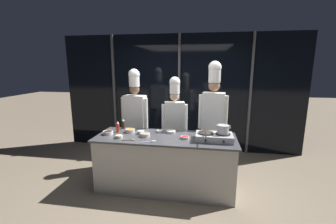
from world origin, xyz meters
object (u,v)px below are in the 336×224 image
object	(u,v)px
prep_bowl_rice	(171,131)
prep_bowl_onion	(159,131)
serving_spoon_solid	(151,141)
chef_line	(213,108)
frying_pan	(206,131)
stock_pot	(223,129)
prep_bowl_carrots	(130,130)
squeeze_bottle_soy	(123,124)
serving_spoon_slotted	(131,140)
chef_sous	(175,116)
chef_head	(135,111)
prep_bowl_soy_glaze	(108,132)
prep_bowl_bell_pepper	(185,137)
prep_bowl_ginger	(119,136)
prep_bowl_chicken	(141,132)
portable_stove	(214,137)
squeeze_bottle_chili	(118,127)
prep_bowl_mushrooms	(145,135)

from	to	relation	value
prep_bowl_rice	prep_bowl_onion	size ratio (longest dim) A/B	1.57
prep_bowl_onion	serving_spoon_solid	size ratio (longest dim) A/B	0.45
chef_line	serving_spoon_solid	bearing A→B (deg)	53.55
frying_pan	stock_pot	size ratio (longest dim) A/B	2.00
prep_bowl_carrots	chef_line	distance (m)	1.53
squeeze_bottle_soy	prep_bowl_carrots	distance (m)	0.29
prep_bowl_onion	serving_spoon_slotted	bearing A→B (deg)	-126.64
prep_bowl_carrots	prep_bowl_rice	distance (m)	0.69
squeeze_bottle_soy	prep_bowl_onion	size ratio (longest dim) A/B	1.73
chef_sous	chef_line	distance (m)	0.73
serving_spoon_solid	prep_bowl_rice	bearing A→B (deg)	66.11
prep_bowl_carrots	chef_sous	bearing A→B (deg)	39.88
chef_head	chef_sous	size ratio (longest dim) A/B	1.08
prep_bowl_soy_glaze	prep_bowl_bell_pepper	bearing A→B (deg)	-0.42
prep_bowl_bell_pepper	chef_line	size ratio (longest dim) A/B	0.06
prep_bowl_bell_pepper	prep_bowl_ginger	distance (m)	1.03
squeeze_bottle_soy	prep_bowl_bell_pepper	size ratio (longest dim) A/B	1.34
prep_bowl_chicken	chef_sous	size ratio (longest dim) A/B	0.06
squeeze_bottle_soy	serving_spoon_slotted	bearing A→B (deg)	-60.44
squeeze_bottle_soy	chef_line	xyz separation A→B (m)	(1.59, 0.35, 0.27)
serving_spoon_solid	stock_pot	bearing A→B (deg)	12.04
prep_bowl_soy_glaze	frying_pan	bearing A→B (deg)	-0.68
stock_pot	prep_bowl_soy_glaze	xyz separation A→B (m)	(-1.84, 0.01, -0.15)
stock_pot	chef_head	bearing A→B (deg)	154.36
portable_stove	frying_pan	distance (m)	0.15
squeeze_bottle_chili	frying_pan	bearing A→B (deg)	-6.45
frying_pan	prep_bowl_soy_glaze	bearing A→B (deg)	179.32
chef_sous	chef_head	bearing A→B (deg)	-12.26
prep_bowl_soy_glaze	portable_stove	bearing A→B (deg)	-0.49
prep_bowl_mushrooms	serving_spoon_slotted	bearing A→B (deg)	-128.36
stock_pot	prep_bowl_bell_pepper	size ratio (longest dim) A/B	1.54
prep_bowl_bell_pepper	chef_head	distance (m)	1.32
stock_pot	chef_sous	world-z (taller)	chef_sous
stock_pot	prep_bowl_ginger	world-z (taller)	stock_pot
prep_bowl_onion	frying_pan	bearing A→B (deg)	-19.09
portable_stove	serving_spoon_solid	world-z (taller)	portable_stove
frying_pan	prep_bowl_chicken	bearing A→B (deg)	172.61
serving_spoon_solid	chef_line	size ratio (longest dim) A/B	0.11
serving_spoon_slotted	squeeze_bottle_soy	bearing A→B (deg)	119.56
serving_spoon_solid	chef_sous	size ratio (longest dim) A/B	0.13
prep_bowl_bell_pepper	prep_bowl_chicken	world-z (taller)	prep_bowl_chicken
frying_pan	prep_bowl_mushrooms	size ratio (longest dim) A/B	2.60
portable_stove	serving_spoon_solid	distance (m)	0.95
prep_bowl_bell_pepper	prep_bowl_rice	world-z (taller)	prep_bowl_rice
prep_bowl_rice	chef_sous	world-z (taller)	chef_sous
prep_bowl_chicken	prep_bowl_bell_pepper	bearing A→B (deg)	-9.73
prep_bowl_chicken	chef_line	size ratio (longest dim) A/B	0.06
chef_head	prep_bowl_mushrooms	bearing A→B (deg)	124.63
squeeze_bottle_soy	prep_bowl_onion	bearing A→B (deg)	-10.81
prep_bowl_bell_pepper	serving_spoon_slotted	xyz separation A→B (m)	(-0.81, -0.21, -0.01)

